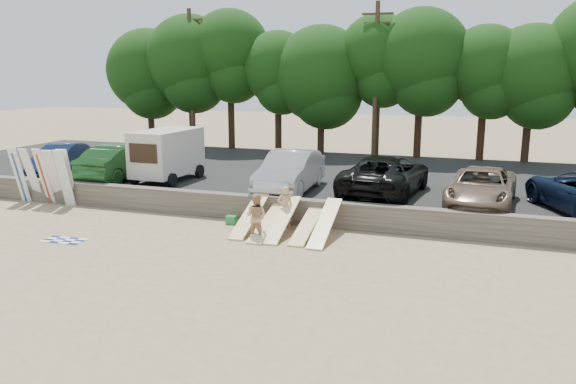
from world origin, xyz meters
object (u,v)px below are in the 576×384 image
car_1 (121,162)px  cooler (231,220)px  box_trailer (167,152)px  car_4 (481,187)px  car_3 (385,175)px  beachgoer_a (285,208)px  car_0 (61,158)px  beachgoer_b (256,216)px  car_2 (290,172)px

car_1 → cooler: bearing=154.4°
box_trailer → car_4: (14.12, -0.49, -0.64)m
car_3 → beachgoer_a: size_ratio=3.69×
car_3 → beachgoer_a: bearing=58.8°
box_trailer → car_0: bearing=-179.5°
car_4 → cooler: (-9.12, -3.32, -1.26)m
box_trailer → car_4: 14.15m
box_trailer → car_3: 10.29m
box_trailer → car_3: bearing=3.6°
box_trailer → beachgoer_b: 8.62m
car_2 → car_4: size_ratio=1.03×
beachgoer_a → beachgoer_b: beachgoer_a is taller
car_1 → beachgoer_a: (9.57, -3.47, -0.71)m
car_3 → cooler: bearing=43.5°
car_1 → beachgoer_b: (9.02, -5.00, -0.72)m
box_trailer → cooler: box_trailer is taller
beachgoer_a → cooler: beachgoer_a is taller
box_trailer → beachgoer_a: box_trailer is taller
beachgoer_b → car_1: bearing=-22.3°
car_1 → car_3: 12.64m
beachgoer_a → car_2: bearing=-94.5°
box_trailer → car_2: box_trailer is taller
car_1 → car_2: 8.67m
car_3 → cooler: (-5.27, -4.11, -1.38)m
car_1 → car_2: size_ratio=0.95×
car_4 → car_0: bearing=-176.5°
box_trailer → car_2: size_ratio=0.73×
box_trailer → car_0: box_trailer is taller
car_0 → car_4: bearing=-13.6°
car_0 → beachgoer_a: 14.11m
cooler → box_trailer: bearing=141.4°
box_trailer → car_2: bearing=-2.9°
car_4 → car_1: bearing=-175.3°
car_2 → car_4: 7.82m
car_3 → car_1: bearing=8.4°
car_1 → car_3: bearing=-177.4°
car_0 → beachgoer_a: bearing=-28.1°
car_3 → car_4: car_3 is taller
car_3 → car_4: bearing=174.1°
car_1 → cooler: 8.26m
car_4 → cooler: 9.79m
car_4 → car_3: bearing=173.8°
beachgoer_a → beachgoer_b: (-0.55, -1.53, -0.00)m
car_1 → beachgoer_a: bearing=159.9°
cooler → car_3: bearing=36.6°
beachgoer_b → car_4: bearing=-140.3°
cooler → beachgoer_b: bearing=-43.6°
car_4 → cooler: car_4 is taller
car_0 → car_4: car_0 is taller
car_3 → cooler: car_3 is taller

